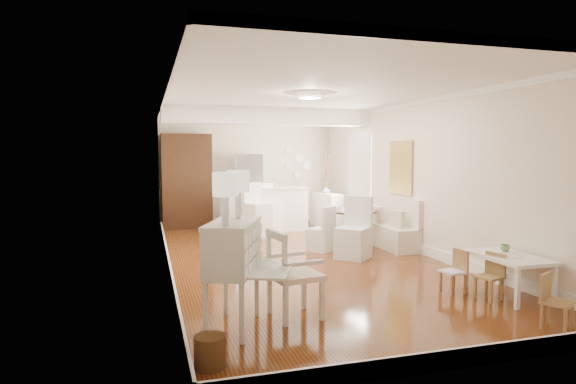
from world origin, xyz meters
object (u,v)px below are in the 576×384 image
kids_table (508,276)px  fridge (262,189)px  pantry_cabinet (187,181)px  kids_chair_b (453,271)px  slip_chair_far (321,229)px  sideboard (327,210)px  kids_chair_c (557,302)px  secretary_bureau (233,275)px  bar_stool_right (268,208)px  breakfast_counter (264,209)px  gustavian_armchair (295,274)px  wicker_basket (210,352)px  dining_table (352,228)px  slip_chair_near (353,228)px  bar_stool_left (258,210)px  kids_chair_a (489,276)px

kids_table → fridge: 7.22m
pantry_cabinet → fridge: bearing=-0.9°
kids_chair_b → slip_chair_far: slip_chair_far is taller
slip_chair_far → sideboard: size_ratio=0.96×
kids_chair_c → slip_chair_far: (-0.96, 4.48, 0.13)m
secretary_bureau → bar_stool_right: 6.15m
breakfast_counter → fridge: (0.20, 1.05, 0.39)m
gustavian_armchair → fridge: (1.27, 7.00, 0.41)m
wicker_basket → kids_chair_c: (3.59, -0.11, 0.15)m
bar_stool_right → sideboard: bearing=0.0°
bar_stool_right → dining_table: bearing=-76.2°
gustavian_armchair → kids_chair_c: (2.51, -1.12, -0.20)m
slip_chair_near → kids_chair_b: bearing=-32.9°
breakfast_counter → fridge: size_ratio=1.14×
kids_chair_c → bar_stool_right: (-1.39, 6.84, 0.27)m
slip_chair_near → bar_stool_left: 2.76m
kids_chair_c → kids_chair_b: bearing=71.8°
fridge → dining_table: bearing=-73.0°
fridge → sideboard: fridge is taller
bar_stool_right → slip_chair_far: bearing=-95.7°
kids_table → kids_chair_c: kids_chair_c is taller
bar_stool_right → wicker_basket: bearing=-123.9°
secretary_bureau → gustavian_armchair: (0.73, 0.16, -0.07)m
slip_chair_near → gustavian_armchair: bearing=-78.7°
wicker_basket → bar_stool_left: (1.81, 6.13, 0.46)m
breakfast_counter → fridge: bearing=79.2°
wicker_basket → slip_chair_near: 4.67m
wicker_basket → kids_chair_a: kids_chair_a is taller
secretary_bureau → dining_table: 4.86m
slip_chair_far → breakfast_counter: bearing=-117.1°
slip_chair_near → breakfast_counter: slip_chair_near is taller
kids_chair_c → fridge: (-1.24, 8.13, 0.61)m
sideboard → gustavian_armchair: bearing=-130.0°
bar_stool_left → pantry_cabinet: pantry_cabinet is taller
wicker_basket → bar_stool_right: bearing=71.9°
secretary_bureau → sideboard: size_ratio=1.30×
kids_chair_b → kids_chair_c: size_ratio=0.98×
kids_chair_c → breakfast_counter: (-1.44, 7.08, 0.22)m
kids_chair_c → slip_chair_far: size_ratio=0.69×
gustavian_armchair → wicker_basket: 1.52m
slip_chair_far → bar_stool_left: bar_stool_left is taller
bar_stool_left → bar_stool_right: bearing=32.9°
slip_chair_near → bar_stool_left: bar_stool_left is taller
gustavian_armchair → kids_chair_c: 2.76m
wicker_basket → pantry_cabinet: pantry_cabinet is taller
gustavian_armchair → breakfast_counter: breakfast_counter is taller
gustavian_armchair → breakfast_counter: 6.05m
breakfast_counter → bar_stool_right: bearing=-78.3°
dining_table → slip_chair_near: 1.15m
slip_chair_far → kids_chair_b: bearing=66.1°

